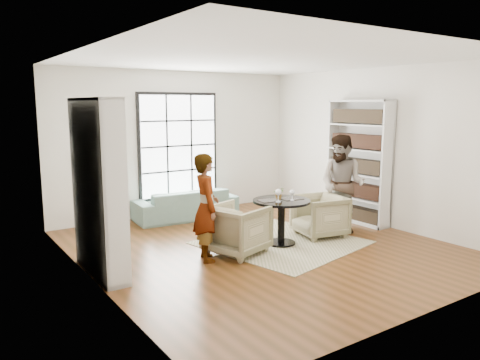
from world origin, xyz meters
TOP-DOWN VIEW (x-y plane):
  - ground at (0.00, 0.00)m, footprint 6.00×6.00m
  - room_shell at (0.00, 0.54)m, footprint 6.00×6.01m
  - rug at (0.41, 0.02)m, footprint 2.72×2.72m
  - pedestal_table at (0.35, -0.04)m, footprint 0.95×0.95m
  - sofa at (-0.13, 2.45)m, footprint 2.13×0.96m
  - armchair_left at (-0.52, -0.02)m, footprint 1.08×1.06m
  - armchair_right at (1.21, -0.04)m, footprint 0.95×0.94m
  - person_left at (-1.07, -0.02)m, footprint 0.54×0.68m
  - person_right at (1.76, -0.04)m, footprint 0.92×1.04m
  - placemat_left at (0.15, 0.02)m, footprint 0.38×0.31m
  - placemat_right at (0.55, -0.06)m, footprint 0.38×0.31m
  - cutlery_left at (0.15, 0.02)m, footprint 0.17×0.24m
  - cutlery_right at (0.55, -0.06)m, footprint 0.17×0.24m
  - wine_glass_left at (0.20, -0.14)m, footprint 0.10×0.10m
  - wine_glass_right at (0.46, -0.17)m, footprint 0.08×0.08m
  - flower_centerpiece at (0.34, 0.02)m, footprint 0.20×0.18m

SIDE VIEW (x-z plane):
  - ground at x=0.00m, z-range 0.00..0.00m
  - rug at x=0.41m, z-range 0.00..0.01m
  - sofa at x=-0.13m, z-range 0.00..0.61m
  - armchair_right at x=1.21m, z-range 0.00..0.74m
  - armchair_left at x=-0.52m, z-range 0.00..0.78m
  - pedestal_table at x=0.35m, z-range 0.17..0.93m
  - placemat_left at x=0.15m, z-range 0.76..0.76m
  - placemat_right at x=0.55m, z-range 0.76..0.76m
  - cutlery_left at x=0.15m, z-range 0.76..0.77m
  - cutlery_right at x=0.55m, z-range 0.76..0.77m
  - person_left at x=-1.07m, z-range 0.00..1.61m
  - flower_centerpiece at x=0.34m, z-range 0.76..0.95m
  - wine_glass_right at x=0.46m, z-range 0.80..0.98m
  - person_right at x=1.76m, z-range 0.00..1.78m
  - wine_glass_left at x=0.20m, z-range 0.80..1.02m
  - room_shell at x=0.00m, z-range -1.74..4.26m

